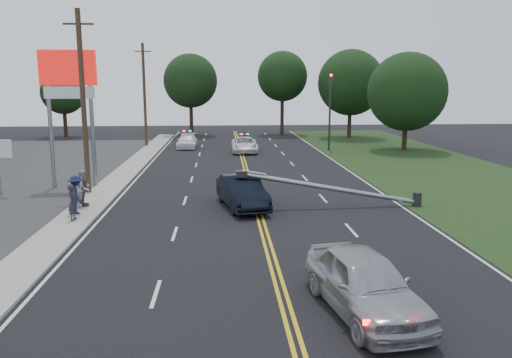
{
  "coord_description": "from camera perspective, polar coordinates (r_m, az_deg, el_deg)",
  "views": [
    {
      "loc": [
        -1.7,
        -15.93,
        6.04
      ],
      "look_at": [
        -0.14,
        6.94,
        1.7
      ],
      "focal_mm": 35.0,
      "sensor_mm": 36.0,
      "label": 1
    }
  ],
  "objects": [
    {
      "name": "crashed_sedan",
      "position": [
        24.78,
        -1.59,
        -1.51
      ],
      "size": [
        2.67,
        5.06,
        1.58
      ],
      "primitive_type": "imported",
      "rotation": [
        0.0,
        0.0,
        0.22
      ],
      "color": "black",
      "rests_on": "ground"
    },
    {
      "name": "utility_pole_mid",
      "position": [
        28.94,
        -19.14,
        8.24
      ],
      "size": [
        1.6,
        0.28,
        10.0
      ],
      "color": "#382619",
      "rests_on": "ground"
    },
    {
      "name": "grass_verge",
      "position": [
        30.66,
        25.92,
        -1.73
      ],
      "size": [
        12.0,
        80.0,
        0.01
      ],
      "primitive_type": "cube",
      "color": "black",
      "rests_on": "ground"
    },
    {
      "name": "bystander_c",
      "position": [
        24.6,
        -19.85,
        -1.69
      ],
      "size": [
        1.15,
        1.35,
        1.81
      ],
      "primitive_type": "imported",
      "rotation": [
        0.0,
        0.0,
        2.07
      ],
      "color": "#18203D",
      "rests_on": "sidewalk"
    },
    {
      "name": "bystander_b",
      "position": [
        25.89,
        -19.09,
        -1.0
      ],
      "size": [
        0.89,
        1.04,
        1.85
      ],
      "primitive_type": "imported",
      "rotation": [
        0.0,
        0.0,
        1.34
      ],
      "color": "#A9A9AE",
      "rests_on": "sidewalk"
    },
    {
      "name": "bystander_a",
      "position": [
        23.53,
        -20.21,
        -2.51
      ],
      "size": [
        0.41,
        0.6,
        1.61
      ],
      "primitive_type": "imported",
      "rotation": [
        0.0,
        0.0,
        1.53
      ],
      "color": "#282830",
      "rests_on": "sidewalk"
    },
    {
      "name": "bystander_d",
      "position": [
        25.99,
        -19.13,
        -0.96
      ],
      "size": [
        0.68,
        1.16,
        1.85
      ],
      "primitive_type": "imported",
      "rotation": [
        0.0,
        0.0,
        1.8
      ],
      "color": "#5C4D49",
      "rests_on": "sidewalk"
    },
    {
      "name": "tree_7",
      "position": [
        61.73,
        3.04,
        11.62
      ],
      "size": [
        6.04,
        6.04,
        10.07
      ],
      "color": "black",
      "rests_on": "ground"
    },
    {
      "name": "fallen_streetlight",
      "position": [
        25.17,
        9.7,
        -1.17
      ],
      "size": [
        9.36,
        0.44,
        1.91
      ],
      "color": "#2D2D30",
      "rests_on": "ground"
    },
    {
      "name": "waiting_sedan",
      "position": [
        13.89,
        12.3,
        -11.53
      ],
      "size": [
        2.77,
        5.19,
        1.68
      ],
      "primitive_type": "imported",
      "rotation": [
        0.0,
        0.0,
        0.17
      ],
      "color": "#A3A5AB",
      "rests_on": "ground"
    },
    {
      "name": "traffic_signal",
      "position": [
        47.04,
        8.45,
        8.37
      ],
      "size": [
        0.28,
        0.41,
        7.05
      ],
      "color": "#2D2D30",
      "rests_on": "ground"
    },
    {
      "name": "centerline_yellow",
      "position": [
        26.68,
        -0.16,
        -2.34
      ],
      "size": [
        0.36,
        80.0,
        0.0
      ],
      "primitive_type": "cube",
      "color": "gold",
      "rests_on": "ground"
    },
    {
      "name": "tree_5",
      "position": [
        62.68,
        -21.19,
        9.2
      ],
      "size": [
        5.03,
        5.03,
        7.69
      ],
      "color": "black",
      "rests_on": "ground"
    },
    {
      "name": "sidewalk",
      "position": [
        27.44,
        -17.96,
        -2.4
      ],
      "size": [
        1.8,
        70.0,
        0.12
      ],
      "primitive_type": "cube",
      "color": "#9C968D",
      "rests_on": "ground"
    },
    {
      "name": "utility_pole_far",
      "position": [
        50.5,
        -12.62,
        9.38
      ],
      "size": [
        1.6,
        0.28,
        10.0
      ],
      "color": "#382619",
      "rests_on": "ground"
    },
    {
      "name": "tree_8",
      "position": [
        58.89,
        10.78,
        10.76
      ],
      "size": [
        7.5,
        7.5,
        10.03
      ],
      "color": "black",
      "rests_on": "ground"
    },
    {
      "name": "emergency_b",
      "position": [
        49.01,
        -7.86,
        4.3
      ],
      "size": [
        1.85,
        4.49,
        1.3
      ],
      "primitive_type": "imported",
      "rotation": [
        0.0,
        0.0,
        -0.01
      ],
      "color": "white",
      "rests_on": "ground"
    },
    {
      "name": "ground",
      "position": [
        17.12,
        2.07,
        -9.94
      ],
      "size": [
        120.0,
        120.0,
        0.0
      ],
      "primitive_type": "plane",
      "color": "black",
      "rests_on": "ground"
    },
    {
      "name": "emergency_a",
      "position": [
        45.32,
        -1.32,
        3.93
      ],
      "size": [
        2.28,
        4.93,
        1.37
      ],
      "primitive_type": "imported",
      "rotation": [
        0.0,
        0.0,
        0.0
      ],
      "color": "white",
      "rests_on": "ground"
    },
    {
      "name": "tree_6",
      "position": [
        61.17,
        -7.51,
        11.05
      ],
      "size": [
        6.42,
        6.42,
        9.71
      ],
      "color": "black",
      "rests_on": "ground"
    },
    {
      "name": "tree_9",
      "position": [
        48.44,
        16.88,
        9.51
      ],
      "size": [
        7.19,
        7.19,
        9.01
      ],
      "color": "black",
      "rests_on": "ground"
    },
    {
      "name": "pylon_sign",
      "position": [
        31.2,
        -20.62,
        9.97
      ],
      "size": [
        3.2,
        0.35,
        8.0
      ],
      "color": "gray",
      "rests_on": "ground"
    }
  ]
}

